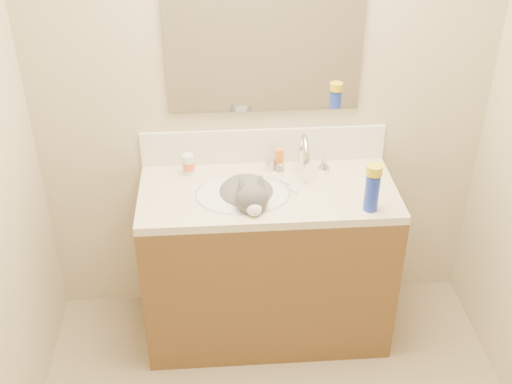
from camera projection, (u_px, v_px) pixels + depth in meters
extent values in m
cube|color=#C4B292|center=(264.00, 88.00, 3.00)|extent=(2.20, 0.04, 2.50)
cube|color=brown|center=(267.00, 265.00, 3.22)|extent=(1.20, 0.55, 0.82)
cube|color=beige|center=(268.00, 193.00, 2.99)|extent=(1.20, 0.55, 0.04)
ellipsoid|color=silver|center=(243.00, 207.00, 2.98)|extent=(0.45, 0.36, 0.14)
cylinder|color=silver|center=(302.00, 159.00, 3.11)|extent=(0.04, 0.04, 0.11)
torus|color=silver|center=(304.00, 155.00, 3.03)|extent=(0.03, 0.20, 0.20)
cylinder|color=silver|center=(306.00, 169.00, 2.98)|extent=(0.03, 0.03, 0.06)
cone|color=silver|center=(279.00, 164.00, 3.12)|extent=(0.06, 0.06, 0.06)
cone|color=silver|center=(324.00, 163.00, 3.13)|extent=(0.06, 0.06, 0.06)
ellipsoid|color=#4D4B4D|center=(246.00, 200.00, 2.99)|extent=(0.32, 0.35, 0.21)
ellipsoid|color=#4D4B4D|center=(252.00, 199.00, 2.82)|extent=(0.16, 0.15, 0.14)
ellipsoid|color=#4D4B4D|center=(249.00, 198.00, 2.89)|extent=(0.12, 0.12, 0.13)
cone|color=#4D4B4D|center=(241.00, 184.00, 2.79)|extent=(0.07, 0.08, 0.09)
cone|color=#4D4B4D|center=(261.00, 182.00, 2.81)|extent=(0.08, 0.08, 0.09)
ellipsoid|color=white|center=(254.00, 210.00, 2.78)|extent=(0.07, 0.06, 0.06)
ellipsoid|color=white|center=(250.00, 212.00, 2.90)|extent=(0.11, 0.08, 0.12)
sphere|color=#CB838F|center=(255.00, 213.00, 2.76)|extent=(0.01, 0.01, 0.01)
cylinder|color=#4D4B4D|center=(275.00, 210.00, 3.04)|extent=(0.12, 0.22, 0.04)
cube|color=white|center=(264.00, 146.00, 3.15)|extent=(1.20, 0.02, 0.18)
cube|color=white|center=(264.00, 28.00, 2.84)|extent=(0.90, 0.02, 0.80)
cylinder|color=silver|center=(188.00, 164.00, 3.08)|extent=(0.05, 0.05, 0.10)
cylinder|color=orange|center=(189.00, 165.00, 3.08)|extent=(0.06, 0.06, 0.04)
cylinder|color=#B7B7BC|center=(270.00, 164.00, 3.12)|extent=(0.06, 0.06, 0.06)
cylinder|color=orange|center=(279.00, 159.00, 3.12)|extent=(0.05, 0.05, 0.10)
cube|color=silver|center=(288.00, 185.00, 3.00)|extent=(0.08, 0.15, 0.01)
cube|color=#69B2E0|center=(288.00, 184.00, 3.00)|extent=(0.03, 0.03, 0.02)
cylinder|color=#1A30B8|center=(372.00, 193.00, 2.79)|extent=(0.07, 0.07, 0.17)
cylinder|color=gold|center=(374.00, 170.00, 2.73)|extent=(0.08, 0.08, 0.04)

